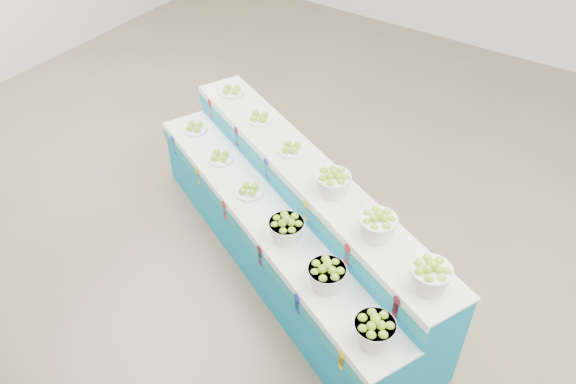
{
  "coord_description": "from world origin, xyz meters",
  "views": [
    {
      "loc": [
        2.37,
        -3.54,
        4.16
      ],
      "look_at": [
        0.22,
        -0.35,
        0.87
      ],
      "focal_mm": 36.55,
      "sensor_mm": 36.0,
      "label": 1
    }
  ],
  "objects_px": {
    "basket_lower_left": "(286,228)",
    "basket_upper_right": "(430,275)",
    "display_stand": "(288,222)",
    "plate_upper_mid": "(259,117)"
  },
  "relations": [
    {
      "from": "basket_lower_left",
      "to": "basket_upper_right",
      "type": "xyz_separation_m",
      "value": [
        1.25,
        -0.09,
        0.3
      ]
    },
    {
      "from": "display_stand",
      "to": "plate_upper_mid",
      "type": "xyz_separation_m",
      "value": [
        -0.72,
        0.58,
        0.56
      ]
    },
    {
      "from": "plate_upper_mid",
      "to": "basket_upper_right",
      "type": "bearing_deg",
      "value": -24.69
    },
    {
      "from": "display_stand",
      "to": "plate_upper_mid",
      "type": "bearing_deg",
      "value": 166.09
    },
    {
      "from": "display_stand",
      "to": "plate_upper_mid",
      "type": "relative_size",
      "value": 14.62
    },
    {
      "from": "plate_upper_mid",
      "to": "basket_upper_right",
      "type": "height_order",
      "value": "basket_upper_right"
    },
    {
      "from": "plate_upper_mid",
      "to": "basket_lower_left",
      "type": "bearing_deg",
      "value": -44.42
    },
    {
      "from": "display_stand",
      "to": "basket_upper_right",
      "type": "xyz_separation_m",
      "value": [
        1.47,
        -0.43,
        0.62
      ]
    },
    {
      "from": "basket_upper_right",
      "to": "display_stand",
      "type": "bearing_deg",
      "value": 163.66
    },
    {
      "from": "basket_lower_left",
      "to": "plate_upper_mid",
      "type": "bearing_deg",
      "value": 135.58
    }
  ]
}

